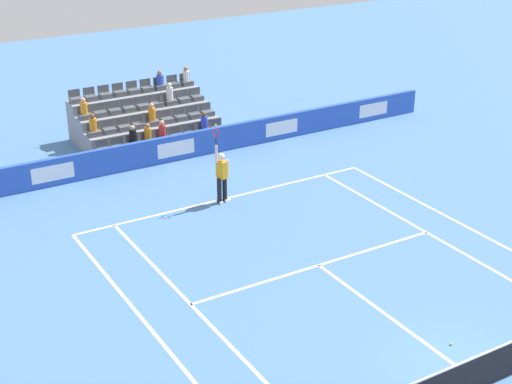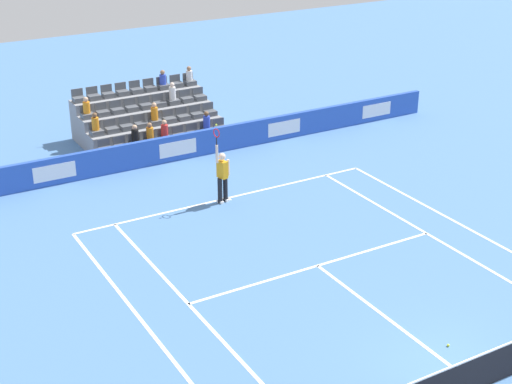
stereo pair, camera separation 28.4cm
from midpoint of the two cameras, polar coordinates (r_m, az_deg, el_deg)
line_baseline at (r=26.43m, az=-1.79°, el=-0.45°), size 10.97×0.10×0.01m
line_service at (r=22.25m, az=4.97°, el=-5.48°), size 8.23×0.10×0.01m
line_centre_service at (r=20.11m, az=10.22°, el=-9.28°), size 0.10×6.40×0.01m
line_singles_sideline_left at (r=20.12m, az=-4.08°, el=-8.91°), size 0.10×11.89×0.01m
line_singles_sideline_right at (r=24.32m, az=13.61°, el=-3.42°), size 0.10×11.89×0.01m
line_doubles_sideline_left at (r=19.67m, az=-7.71°, el=-9.93°), size 0.10×11.89×0.01m
line_doubles_sideline_right at (r=25.21m, az=15.89°, el=-2.67°), size 0.10×11.89×0.01m
line_centre_mark at (r=26.35m, az=-1.69°, el=-0.52°), size 0.10×0.20×0.01m
sponsor_barrier at (r=29.70m, az=-5.64°, el=3.31°), size 24.08×0.22×1.03m
tennis_net at (r=18.00m, az=16.96°, el=-12.56°), size 11.97×0.10×1.07m
tennis_player at (r=25.75m, az=-2.21°, el=1.26°), size 0.53×0.40×2.85m
stadium_stand at (r=32.19m, az=-7.85°, el=5.16°), size 5.58×3.80×2.50m
loose_tennis_ball at (r=19.40m, az=14.53°, el=-10.98°), size 0.07×0.07×0.07m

